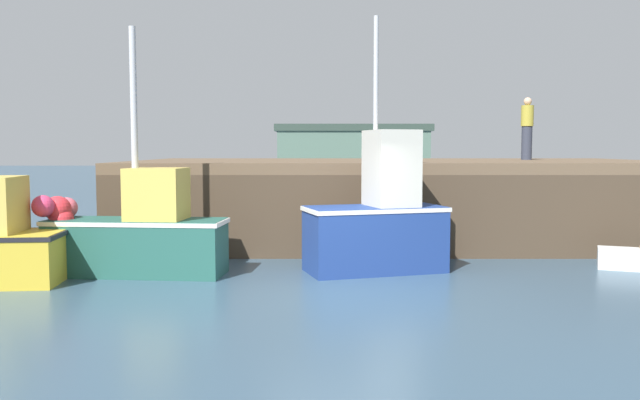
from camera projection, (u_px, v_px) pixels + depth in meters
name	position (u px, v px, depth m)	size (l,w,h in m)	color
ground	(343.00, 297.00, 10.72)	(120.00, 160.00, 0.10)	#334C60
pier	(399.00, 174.00, 16.86)	(13.63, 7.13, 2.06)	brown
fishing_boat_near_right	(136.00, 233.00, 12.32)	(3.58, 1.41, 4.62)	#23564C
fishing_boat_mid	(380.00, 220.00, 12.64)	(2.89, 1.89, 4.87)	navy
dockworker	(528.00, 129.00, 18.26)	(0.34, 0.34, 1.73)	#2D3342
warehouse	(353.00, 152.00, 48.92)	(11.30, 5.54, 4.11)	#4C6656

